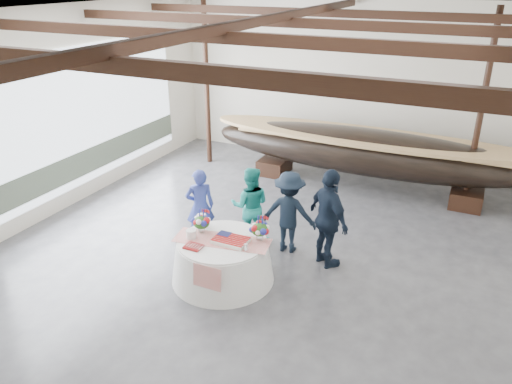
% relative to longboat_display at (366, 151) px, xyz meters
% --- Properties ---
extents(floor, '(10.00, 12.00, 0.01)m').
position_rel_longboat_display_xyz_m(floor, '(-1.05, -4.29, -0.99)').
color(floor, '#3D3D42').
rests_on(floor, ground).
extents(wall_back, '(10.00, 0.02, 4.50)m').
position_rel_longboat_display_xyz_m(wall_back, '(-1.05, 1.71, 1.26)').
color(wall_back, silver).
rests_on(wall_back, ground).
extents(wall_left, '(0.02, 12.00, 4.50)m').
position_rel_longboat_display_xyz_m(wall_left, '(-6.05, -4.29, 1.26)').
color(wall_left, silver).
rests_on(wall_left, ground).
extents(ceiling, '(10.00, 12.00, 0.01)m').
position_rel_longboat_display_xyz_m(ceiling, '(-1.05, -4.29, 3.51)').
color(ceiling, white).
rests_on(ceiling, wall_back).
extents(pavilion_structure, '(9.80, 11.76, 4.50)m').
position_rel_longboat_display_xyz_m(pavilion_structure, '(-1.05, -3.54, 3.01)').
color(pavilion_structure, black).
rests_on(pavilion_structure, ground).
extents(open_bay, '(0.03, 7.00, 3.20)m').
position_rel_longboat_display_xyz_m(open_bay, '(-6.00, -3.29, 0.84)').
color(open_bay, silver).
rests_on(open_bay, ground).
extents(longboat_display, '(8.28, 1.66, 1.55)m').
position_rel_longboat_display_xyz_m(longboat_display, '(0.00, 0.00, 0.00)').
color(longboat_display, black).
rests_on(longboat_display, ground).
extents(banquet_table, '(1.85, 1.85, 0.79)m').
position_rel_longboat_display_xyz_m(banquet_table, '(-1.26, -5.19, -0.60)').
color(banquet_table, silver).
rests_on(banquet_table, ground).
extents(tabletop_items, '(1.77, 1.00, 0.40)m').
position_rel_longboat_display_xyz_m(tabletop_items, '(-1.26, -5.05, -0.05)').
color(tabletop_items, '#B41612').
rests_on(tabletop_items, banquet_table).
extents(guest_woman_blue, '(0.69, 0.66, 1.59)m').
position_rel_longboat_display_xyz_m(guest_woman_blue, '(-2.33, -4.17, -0.20)').
color(guest_woman_blue, navy).
rests_on(guest_woman_blue, ground).
extents(guest_woman_teal, '(0.96, 0.86, 1.63)m').
position_rel_longboat_display_xyz_m(guest_woman_teal, '(-1.41, -3.74, -0.18)').
color(guest_woman_teal, teal).
rests_on(guest_woman_teal, ground).
extents(guest_man_left, '(1.13, 0.71, 1.66)m').
position_rel_longboat_display_xyz_m(guest_man_left, '(-0.58, -3.72, -0.16)').
color(guest_man_left, black).
rests_on(guest_man_left, ground).
extents(guest_man_right, '(1.17, 1.08, 1.93)m').
position_rel_longboat_display_xyz_m(guest_man_right, '(0.28, -3.92, -0.03)').
color(guest_man_right, black).
rests_on(guest_man_right, ground).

